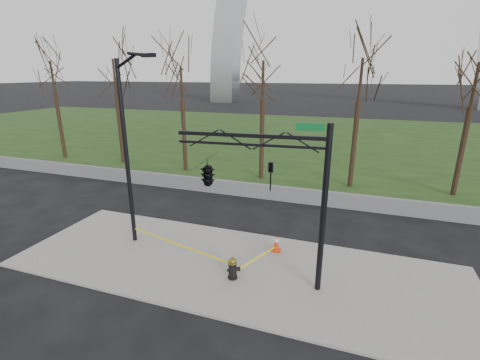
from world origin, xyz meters
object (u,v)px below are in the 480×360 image
(street_light, at_px, (128,142))
(fire_hydrant, at_px, (233,268))
(traffic_cone, at_px, (276,243))
(traffic_signal_mast, at_px, (229,174))

(street_light, bearing_deg, fire_hydrant, 4.46)
(traffic_cone, height_order, street_light, street_light)
(fire_hydrant, bearing_deg, traffic_cone, 43.14)
(fire_hydrant, xyz_separation_m, traffic_cone, (1.06, 2.53, -0.05))
(street_light, xyz_separation_m, traffic_signal_mast, (4.96, -1.23, -0.55))
(traffic_cone, distance_m, traffic_signal_mast, 4.58)
(fire_hydrant, bearing_deg, street_light, 141.48)
(fire_hydrant, distance_m, traffic_cone, 2.74)
(fire_hydrant, height_order, street_light, street_light)
(fire_hydrant, xyz_separation_m, street_light, (-5.11, 1.31, 4.18))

